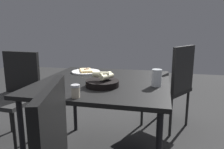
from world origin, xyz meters
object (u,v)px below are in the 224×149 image
Objects in this scene: pizza_plate at (86,71)px; bread_basket at (103,82)px; pepper_shaker at (76,92)px; beer_glass at (157,79)px; dining_table at (104,87)px; chair_far at (173,82)px; chair_spare at (15,91)px.

pizza_plate is 1.10× the size of bread_basket.
pizza_plate is at bearing -164.94° from pepper_shaker.
pizza_plate is at bearing -117.08° from beer_glass.
chair_far reaches higher than dining_table.
beer_glass is 0.13× the size of chair_far.
chair_spare is at bearing -99.05° from dining_table.
bread_basket is 0.31m from pepper_shaker.
beer_glass is 0.90m from chair_far.
beer_glass is at bearing 81.17° from chair_spare.
beer_glass reaches higher than pepper_shaker.
pepper_shaker is (0.40, -0.49, -0.02)m from beer_glass.
dining_table is 0.48m from pepper_shaker.
chair_far is (-0.50, 0.85, -0.19)m from pizza_plate.
beer_glass is (-0.10, 0.39, 0.02)m from bread_basket.
chair_far is 1.69m from chair_spare.
pepper_shaker is (0.75, 0.20, 0.03)m from pizza_plate.
chair_spare reaches higher than bread_basket.
chair_spare reaches higher than pepper_shaker.
chair_far reaches higher than pizza_plate.
chair_spare is (-0.32, -1.01, -0.23)m from bread_basket.
bread_basket is at bearing -75.17° from beer_glass.
beer_glass reaches higher than bread_basket.
dining_table is 0.19m from bread_basket.
beer_glass is 0.63m from pepper_shaker.
bread_basket is 0.41m from beer_glass.
chair_far is at bearing 143.13° from dining_table.
dining_table is at bearing 42.05° from pizza_plate.
pepper_shaker reaches higher than dining_table.
pepper_shaker is 1.43m from chair_far.
chair_far reaches higher than chair_spare.
dining_table is at bearing -98.34° from beer_glass.
chair_far is 1.06× the size of chair_spare.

